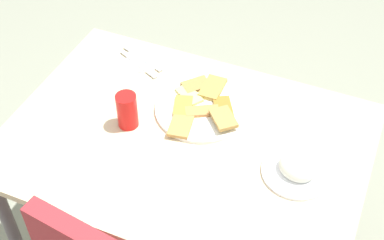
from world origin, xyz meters
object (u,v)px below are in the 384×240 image
object	(u,v)px
fork	(143,58)
pide_platter	(202,107)
salad_plate_greens	(297,169)
dining_table	(185,155)
spoon	(138,64)
soda_can	(127,111)
paper_napkin	(141,62)

from	to	relation	value
fork	pide_platter	bearing A→B (deg)	173.55
salad_plate_greens	dining_table	bearing A→B (deg)	-0.19
salad_plate_greens	spoon	world-z (taller)	salad_plate_greens
soda_can	salad_plate_greens	bearing A→B (deg)	-178.64
fork	dining_table	bearing A→B (deg)	156.40
dining_table	paper_napkin	distance (m)	0.42
salad_plate_greens	spoon	distance (m)	0.71
dining_table	spoon	size ratio (longest dim) A/B	5.67
pide_platter	fork	xyz separation A→B (m)	(0.30, -0.16, -0.01)
dining_table	fork	distance (m)	0.43
dining_table	pide_platter	bearing A→B (deg)	-90.03
pide_platter	fork	distance (m)	0.34
dining_table	pide_platter	world-z (taller)	pide_platter
salad_plate_greens	paper_napkin	distance (m)	0.72
dining_table	salad_plate_greens	size ratio (longest dim) A/B	5.40
dining_table	paper_napkin	world-z (taller)	paper_napkin
fork	spoon	distance (m)	0.04
pide_platter	soda_can	world-z (taller)	soda_can
paper_napkin	pide_platter	bearing A→B (deg)	154.79
dining_table	fork	xyz separation A→B (m)	(0.30, -0.30, 0.09)
salad_plate_greens	paper_napkin	world-z (taller)	salad_plate_greens
soda_can	paper_napkin	distance (m)	0.32
paper_napkin	fork	distance (m)	0.02
soda_can	pide_platter	bearing A→B (deg)	-140.90
dining_table	pide_platter	xyz separation A→B (m)	(-0.00, -0.14, 0.09)
dining_table	salad_plate_greens	world-z (taller)	salad_plate_greens
pide_platter	spoon	size ratio (longest dim) A/B	1.61
paper_napkin	spoon	bearing A→B (deg)	90.00
pide_platter	salad_plate_greens	world-z (taller)	salad_plate_greens
pide_platter	dining_table	bearing A→B (deg)	89.97
soda_can	fork	size ratio (longest dim) A/B	0.62
dining_table	fork	size ratio (longest dim) A/B	5.71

